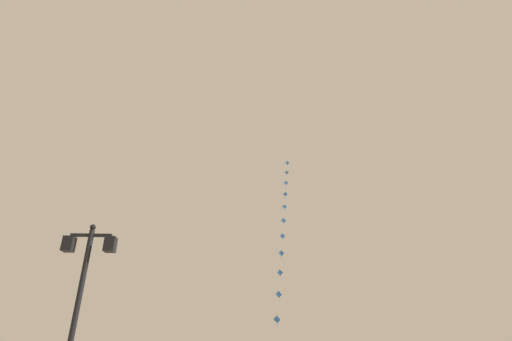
% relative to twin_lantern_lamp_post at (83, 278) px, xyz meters
% --- Properties ---
extents(twin_lantern_lamp_post, '(1.39, 0.28, 4.74)m').
position_rel_twin_lantern_lamp_post_xyz_m(twin_lantern_lamp_post, '(0.00, 0.00, 0.00)').
color(twin_lantern_lamp_post, black).
rests_on(twin_lantern_lamp_post, ground_plane).
extents(kite_train, '(2.64, 10.41, 16.54)m').
position_rel_twin_lantern_lamp_post_xyz_m(kite_train, '(6.83, 13.77, 5.45)').
color(kite_train, brown).
rests_on(kite_train, ground_plane).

